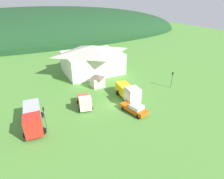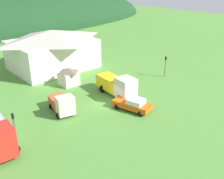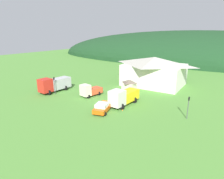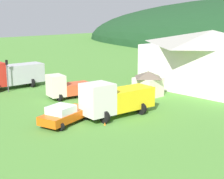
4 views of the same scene
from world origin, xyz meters
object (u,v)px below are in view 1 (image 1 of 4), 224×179
traffic_light_east (172,78)px  traffic_cone_near_pickup (140,103)px  crane_truck_red (33,118)px  play_shed_cream (97,81)px  flatbed_truck_yellow (128,92)px  traffic_light_west (44,116)px  light_truck_cream (85,102)px  service_pickup_orange (135,108)px  depot_building (92,59)px

traffic_light_east → traffic_cone_near_pickup: size_ratio=7.88×
crane_truck_red → traffic_light_east: 28.70m
play_shed_cream → flatbed_truck_yellow: (2.98, -8.15, 0.21)m
traffic_cone_near_pickup → traffic_light_west: bearing=179.7°
light_truck_cream → traffic_light_east: 19.88m
service_pickup_orange → traffic_light_east: traffic_light_east is taller
crane_truck_red → traffic_cone_near_pickup: crane_truck_red is taller
light_truck_cream → flatbed_truck_yellow: size_ratio=0.70×
traffic_light_west → traffic_cone_near_pickup: size_ratio=8.40×
service_pickup_orange → traffic_cone_near_pickup: (2.63, 2.16, -0.83)m
crane_truck_red → depot_building: bearing=141.3°
light_truck_cream → traffic_light_west: bearing=-54.6°
play_shed_cream → crane_truck_red: bearing=-147.7°
light_truck_cream → flatbed_truck_yellow: flatbed_truck_yellow is taller
crane_truck_red → play_shed_cream: bearing=126.6°
light_truck_cream → traffic_light_west: size_ratio=1.32×
flatbed_truck_yellow → traffic_light_west: bearing=-76.3°
flatbed_truck_yellow → service_pickup_orange: flatbed_truck_yellow is taller
depot_building → light_truck_cream: (-8.01, -16.22, -2.41)m
depot_building → traffic_cone_near_pickup: (1.74, -19.40, -3.68)m
light_truck_cream → traffic_light_west: (-7.23, -3.09, 1.10)m
light_truck_cream → traffic_light_east: size_ratio=1.41×
flatbed_truck_yellow → traffic_light_east: (11.29, 0.30, 0.56)m
depot_building → traffic_light_east: bearing=-54.9°
play_shed_cream → traffic_light_west: (-12.81, -10.34, 0.90)m
play_shed_cream → light_truck_cream: size_ratio=0.56×
depot_building → traffic_light_east: (11.84, -16.83, -1.44)m
light_truck_cream → traffic_cone_near_pickup: bearing=84.2°
flatbed_truck_yellow → traffic_light_east: 11.31m
crane_truck_red → traffic_light_east: traffic_light_east is taller
play_shed_cream → traffic_light_east: traffic_light_east is taller
service_pickup_orange → traffic_light_east: 13.65m
traffic_light_east → light_truck_cream: bearing=178.3°
flatbed_truck_yellow → traffic_light_east: size_ratio=2.02×
traffic_light_east → flatbed_truck_yellow: bearing=-178.5°
traffic_light_west → traffic_light_east: traffic_light_west is taller
traffic_light_west → traffic_light_east: 27.19m
light_truck_cream → play_shed_cream: bearing=154.6°
traffic_light_east → service_pickup_orange: bearing=-159.6°
service_pickup_orange → traffic_light_west: 14.60m
service_pickup_orange → traffic_light_east: size_ratio=1.49×
crane_truck_red → flatbed_truck_yellow: crane_truck_red is taller
play_shed_cream → traffic_light_west: 16.49m
play_shed_cream → traffic_light_east: (14.27, -7.85, 0.77)m
service_pickup_orange → traffic_cone_near_pickup: size_ratio=11.73×
crane_truck_red → light_truck_cream: bearing=106.1°
depot_building → flatbed_truck_yellow: size_ratio=2.10×
depot_building → crane_truck_red: 24.76m
crane_truck_red → traffic_light_west: size_ratio=2.02×
traffic_light_west → traffic_cone_near_pickup: 17.14m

